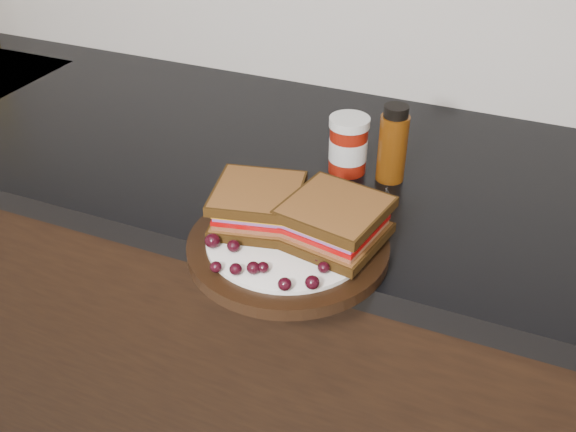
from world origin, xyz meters
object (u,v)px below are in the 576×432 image
sandwich_left (258,205)px  condiment_jar (348,145)px  oil_bottle (393,143)px  plate (288,246)px

sandwich_left → condiment_jar: bearing=63.2°
sandwich_left → condiment_jar: 0.23m
oil_bottle → condiment_jar: bearing=-177.3°
condiment_jar → oil_bottle: oil_bottle is taller
condiment_jar → oil_bottle: 0.07m
condiment_jar → oil_bottle: size_ratio=0.75×
sandwich_left → plate: bearing=-32.4°
oil_bottle → sandwich_left: bearing=-119.6°
sandwich_left → condiment_jar: (0.06, 0.23, -0.00)m
plate → condiment_jar: bearing=89.3°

